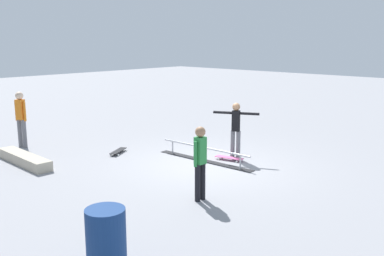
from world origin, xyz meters
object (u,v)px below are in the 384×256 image
(skate_ledge, at_px, (24,159))
(loose_skateboard_black, at_px, (118,151))
(trash_bin, at_px, (106,243))
(skateboard_main, at_px, (229,158))
(bystander_green_shirt, at_px, (200,159))
(bystander_orange_shirt, at_px, (21,116))
(skater_main, at_px, (236,127))
(grind_rail, at_px, (204,155))

(skate_ledge, xyz_separation_m, loose_skateboard_black, (-0.97, -2.40, -0.06))
(trash_bin, bearing_deg, loose_skateboard_black, -39.31)
(skate_ledge, distance_m, loose_skateboard_black, 2.59)
(skateboard_main, distance_m, bystander_green_shirt, 3.25)
(bystander_orange_shirt, bearing_deg, skate_ledge, 131.52)
(skater_main, height_order, skateboard_main, skater_main)
(bystander_green_shirt, distance_m, trash_bin, 3.27)
(skateboard_main, height_order, loose_skateboard_black, same)
(grind_rail, height_order, skater_main, skater_main)
(bystander_orange_shirt, xyz_separation_m, bystander_green_shirt, (-7.04, -0.33, -0.09))
(bystander_orange_shirt, bearing_deg, loose_skateboard_black, -173.79)
(bystander_orange_shirt, bearing_deg, skater_main, -171.88)
(grind_rail, xyz_separation_m, skate_ledge, (3.35, 3.51, -0.04))
(bystander_green_shirt, bearing_deg, skateboard_main, -152.35)
(skate_ledge, xyz_separation_m, trash_bin, (-6.22, 1.90, 0.36))
(skater_main, relative_size, loose_skateboard_black, 1.98)
(bystander_orange_shirt, distance_m, loose_skateboard_black, 3.29)
(skate_ledge, distance_m, skateboard_main, 5.55)
(bystander_green_shirt, bearing_deg, skate_ledge, -76.22)
(skate_ledge, relative_size, bystander_green_shirt, 1.49)
(skateboard_main, height_order, bystander_orange_shirt, bystander_orange_shirt)
(loose_skateboard_black, bearing_deg, grind_rail, 87.22)
(skate_ledge, distance_m, bystander_orange_shirt, 2.17)
(bystander_orange_shirt, distance_m, bystander_green_shirt, 7.05)
(bystander_green_shirt, bearing_deg, grind_rail, -139.73)
(skateboard_main, bearing_deg, skater_main, 71.41)
(skater_main, bearing_deg, skateboard_main, 57.56)
(bystander_green_shirt, bearing_deg, trash_bin, 18.52)
(trash_bin, bearing_deg, skateboard_main, -67.97)
(loose_skateboard_black, distance_m, trash_bin, 6.80)
(skate_ledge, relative_size, bystander_orange_shirt, 1.35)
(skater_main, height_order, bystander_orange_shirt, bystander_orange_shirt)
(skateboard_main, xyz_separation_m, trash_bin, (-2.39, 5.91, 0.42))
(skater_main, xyz_separation_m, skateboard_main, (0.02, 0.24, -0.85))
(loose_skateboard_black, bearing_deg, trash_bin, 23.00)
(skate_ledge, bearing_deg, skateboard_main, -133.73)
(grind_rail, height_order, trash_bin, trash_bin)
(grind_rail, distance_m, trash_bin, 6.13)
(trash_bin, bearing_deg, skater_main, -68.95)
(grind_rail, distance_m, skateboard_main, 0.70)
(skate_ledge, bearing_deg, bystander_green_shirt, -167.20)
(grind_rail, xyz_separation_m, bystander_green_shirt, (-1.89, 2.31, 0.71))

